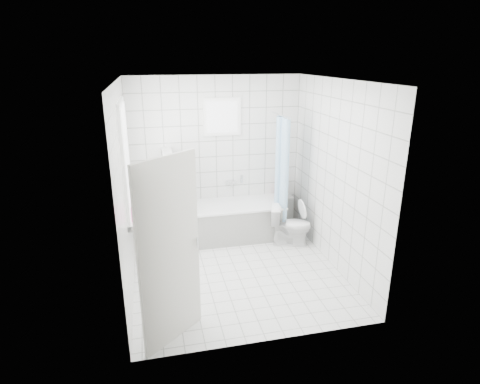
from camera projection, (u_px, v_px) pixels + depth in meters
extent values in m
plane|color=white|center=(236.00, 271.00, 5.64)|extent=(3.00, 3.00, 0.00)
plane|color=white|center=(236.00, 80.00, 4.81)|extent=(3.00, 3.00, 0.00)
cube|color=white|center=(216.00, 156.00, 6.61)|extent=(2.80, 0.02, 2.60)
cube|color=white|center=(270.00, 229.00, 3.84)|extent=(2.80, 0.02, 2.60)
cube|color=white|center=(125.00, 191.00, 4.93)|extent=(0.02, 3.00, 2.60)
cube|color=white|center=(335.00, 176.00, 5.52)|extent=(0.02, 3.00, 2.60)
cube|color=white|center=(127.00, 161.00, 5.12)|extent=(0.01, 0.90, 1.40)
cube|color=white|center=(222.00, 117.00, 6.38)|extent=(0.50, 0.01, 0.50)
cube|color=white|center=(136.00, 214.00, 5.37)|extent=(0.18, 1.02, 0.08)
cube|color=silver|center=(170.00, 254.00, 4.00)|extent=(0.63, 0.55, 2.00)
cube|color=white|center=(229.00, 222.00, 6.62)|extent=(1.74, 0.75, 0.55)
cube|color=white|center=(229.00, 205.00, 6.53)|extent=(1.76, 0.77, 0.03)
cube|color=white|center=(170.00, 200.00, 6.22)|extent=(0.15, 0.85, 1.50)
cube|color=white|center=(280.00, 211.00, 7.06)|extent=(0.40, 0.24, 0.55)
imported|color=white|center=(291.00, 225.00, 6.36)|extent=(0.71, 0.53, 0.65)
cylinder|color=silver|center=(280.00, 115.00, 6.22)|extent=(0.02, 0.80, 0.02)
cube|color=silver|center=(231.00, 182.00, 6.77)|extent=(0.18, 0.06, 0.06)
imported|color=#32B4E4|center=(136.00, 211.00, 5.13)|extent=(0.10, 0.10, 0.17)
imported|color=silver|center=(136.00, 198.00, 5.43)|extent=(0.13, 0.13, 0.31)
imported|color=white|center=(136.00, 206.00, 5.28)|extent=(0.19, 0.19, 0.18)
imported|color=pink|center=(135.00, 211.00, 4.96)|extent=(0.16, 0.16, 0.29)
cylinder|color=red|center=(277.00, 191.00, 6.95)|extent=(0.06, 0.06, 0.20)
cylinder|color=#1C15AF|center=(282.00, 189.00, 6.94)|extent=(0.06, 0.06, 0.27)
cylinder|color=orange|center=(285.00, 190.00, 6.89)|extent=(0.06, 0.06, 0.26)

